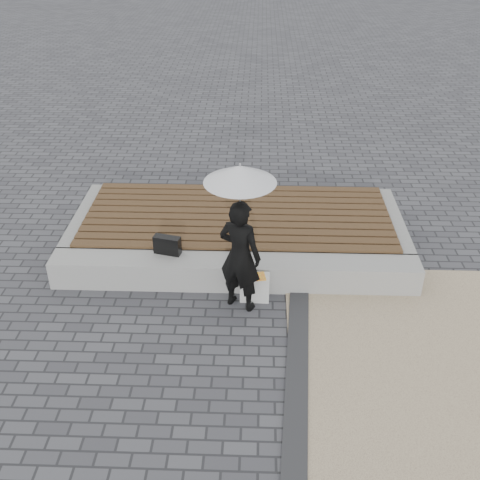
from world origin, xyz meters
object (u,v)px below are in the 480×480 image
woman (240,256)px  canvas_tote (255,287)px  parasol (240,174)px  seating_ledge (234,272)px  handbag (167,245)px

woman → canvas_tote: bearing=-122.8°
woman → parasol: parasol is taller
seating_ledge → handbag: size_ratio=13.64×
seating_ledge → woman: woman is taller
woman → handbag: woman is taller
handbag → seating_ledge: bearing=6.1°
parasol → handbag: bearing=149.4°
canvas_tote → parasol: bearing=-145.9°
seating_ledge → parasol: (0.09, -0.47, 1.69)m
parasol → canvas_tote: parasol is taller
parasol → woman: bearing=0.0°
seating_ledge → parasol: 1.75m
canvas_tote → woman: bearing=-145.9°
parasol → canvas_tote: 1.70m
parasol → handbag: (-1.01, 0.60, -1.36)m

